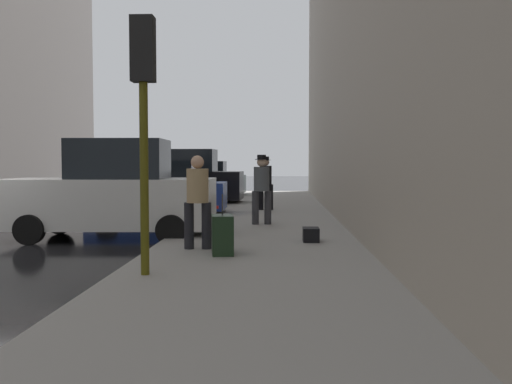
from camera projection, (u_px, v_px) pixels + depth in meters
The scene contains 12 objects.
sidewalk at pixel (260, 243), 11.65m from camera, with size 4.00×40.00×0.15m, color gray.
parked_white_van at pixel (113, 193), 12.84m from camera, with size 4.66×2.17×2.25m.
parked_blue_sedan at pixel (160, 191), 17.84m from camera, with size 4.24×2.13×1.79m.
parked_black_suv at pixel (185, 180), 22.70m from camera, with size 4.65×2.16×2.25m.
parked_dark_green_sedan at pixel (203, 181), 27.73m from camera, with size 4.23×2.12×1.79m.
fire_hydrant at pixel (211, 206), 16.22m from camera, with size 0.42×0.22×0.70m.
traffic_light at pixel (143, 89), 7.92m from camera, with size 0.32×0.32×3.60m.
pedestrian_in_tan_coat at pixel (198, 197), 10.39m from camera, with size 0.51×0.42×1.71m.
pedestrian_with_fedora at pixel (266, 180), 18.98m from camera, with size 0.51×0.41×1.78m.
pedestrian_with_beanie at pixel (262, 186), 14.53m from camera, with size 0.52×0.44×1.78m.
rolling_suitcase at pixel (222, 235), 9.79m from camera, with size 0.44×0.61×1.04m.
duffel_bag at pixel (311, 235), 11.38m from camera, with size 0.32×0.44×0.28m.
Camera 1 is at (6.39, -11.58, 1.73)m, focal length 40.00 mm.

